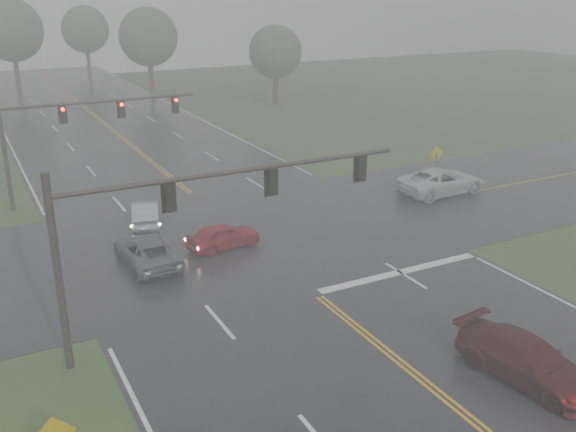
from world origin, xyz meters
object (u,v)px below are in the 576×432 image
sedan_maroon (524,379)px  sedan_red (224,248)px  signal_gantry_far (66,125)px  sedan_silver (146,224)px  signal_gantry_near (176,214)px  pickup_white (440,194)px  car_grey (148,264)px

sedan_maroon → sedan_red: sedan_maroon is taller
signal_gantry_far → sedan_silver: bearing=-65.5°
signal_gantry_near → pickup_white: bearing=24.7°
pickup_white → signal_gantry_near: 22.56m
car_grey → pickup_white: (19.32, 2.04, 0.00)m
car_grey → pickup_white: bearing=-176.2°
signal_gantry_near → signal_gantry_far: 18.31m
signal_gantry_near → signal_gantry_far: size_ratio=1.15×
sedan_red → signal_gantry_near: bearing=141.0°
sedan_maroon → signal_gantry_far: signal_gantry_far is taller
car_grey → sedan_red: bearing=-179.6°
sedan_maroon → pickup_white: pickup_white is taller
pickup_white → signal_gantry_near: (-20.01, -9.20, 4.90)m
sedan_silver → signal_gantry_near: 13.50m
sedan_maroon → signal_gantry_near: bearing=131.0°
sedan_maroon → sedan_silver: sedan_maroon is taller
sedan_maroon → sedan_silver: 21.37m
sedan_red → sedan_silver: bearing=19.4°
sedan_silver → pickup_white: 18.18m
pickup_white → sedan_red: bearing=95.4°
pickup_white → signal_gantry_far: bearing=64.7°
sedan_silver → signal_gantry_near: size_ratio=0.30×
sedan_maroon → car_grey: (-8.50, 14.93, 0.00)m
sedan_red → car_grey: bearing=85.7°
sedan_maroon → pickup_white: size_ratio=0.86×
sedan_maroon → signal_gantry_far: size_ratio=0.43×
sedan_silver → signal_gantry_near: signal_gantry_near is taller
signal_gantry_near → sedan_silver: bearing=80.4°
sedan_red → sedan_silver: 5.63m
pickup_white → sedan_maroon: bearing=146.0°
signal_gantry_near → signal_gantry_far: signal_gantry_near is taller
pickup_white → signal_gantry_far: (-20.60, 9.10, 4.66)m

